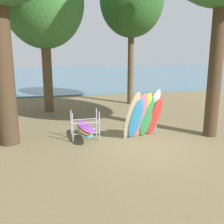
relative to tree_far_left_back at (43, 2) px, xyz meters
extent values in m
plane|color=brown|center=(3.52, -6.98, -6.31)|extent=(80.00, 80.00, 0.00)
cube|color=#477084|center=(3.52, 23.08, -6.26)|extent=(80.00, 36.00, 0.10)
cylinder|color=#42301E|center=(-1.69, -5.46, -2.98)|extent=(0.76, 0.76, 6.66)
cylinder|color=#42301E|center=(6.78, -6.55, -2.93)|extent=(0.58, 0.58, 6.77)
cylinder|color=brown|center=(0.00, 0.00, -3.85)|extent=(0.56, 0.56, 4.92)
ellipsoid|color=#387033|center=(0.00, 0.00, 0.05)|extent=(4.58, 4.58, 5.27)
cylinder|color=brown|center=(5.56, 1.07, -3.55)|extent=(0.41, 0.41, 5.52)
ellipsoid|color=#285623|center=(5.56, 1.07, 0.51)|extent=(4.13, 4.13, 4.75)
ellipsoid|color=#C6B289|center=(3.18, -6.41, -5.24)|extent=(0.74, 1.06, 2.14)
ellipsoid|color=#2D8ED1|center=(3.37, -6.36, -5.39)|extent=(0.65, 0.89, 1.85)
ellipsoid|color=pink|center=(3.55, -6.31, -5.29)|extent=(0.65, 0.94, 2.05)
ellipsoid|color=yellow|center=(3.74, -6.26, -5.28)|extent=(0.68, 0.97, 2.06)
ellipsoid|color=#339E56|center=(3.93, -6.21, -5.37)|extent=(0.65, 0.81, 1.88)
ellipsoid|color=white|center=(4.12, -6.16, -5.22)|extent=(0.77, 1.08, 2.17)
ellipsoid|color=red|center=(4.31, -6.11, -5.42)|extent=(0.67, 0.90, 1.79)
cylinder|color=#9EA0A5|center=(2.96, -6.10, -6.04)|extent=(0.04, 0.04, 0.55)
cylinder|color=#9EA0A5|center=(4.52, -5.82, -6.04)|extent=(0.04, 0.04, 0.55)
cylinder|color=#9EA0A5|center=(3.74, -5.96, -5.76)|extent=(1.73, 0.35, 0.04)
cylinder|color=#9EA0A5|center=(0.80, -6.01, -5.69)|extent=(0.05, 0.05, 1.25)
cylinder|color=#9EA0A5|center=(1.90, -6.01, -5.69)|extent=(0.05, 0.05, 1.25)
cylinder|color=#9EA0A5|center=(0.80, -5.41, -5.69)|extent=(0.05, 0.05, 1.25)
cylinder|color=#9EA0A5|center=(1.90, -5.41, -5.69)|extent=(0.05, 0.05, 1.25)
cylinder|color=#9EA0A5|center=(1.35, -6.01, -5.96)|extent=(1.10, 0.04, 0.04)
cylinder|color=#9EA0A5|center=(1.35, -6.01, -5.51)|extent=(1.10, 0.04, 0.04)
cylinder|color=#9EA0A5|center=(1.35, -5.41, -5.96)|extent=(1.10, 0.04, 0.04)
cylinder|color=#9EA0A5|center=(1.35, -5.41, -5.51)|extent=(1.10, 0.04, 0.04)
ellipsoid|color=#38B2AD|center=(1.33, -5.71, -5.91)|extent=(0.61, 2.12, 0.06)
ellipsoid|color=#2D8ED1|center=(1.33, -5.71, -5.85)|extent=(0.65, 2.13, 0.06)
ellipsoid|color=orange|center=(1.30, -5.71, -5.79)|extent=(0.56, 2.11, 0.06)
ellipsoid|color=purple|center=(1.35, -5.71, -5.73)|extent=(0.67, 2.13, 0.06)
camera|label=1|loc=(-0.21, -16.44, -2.55)|focal=42.84mm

